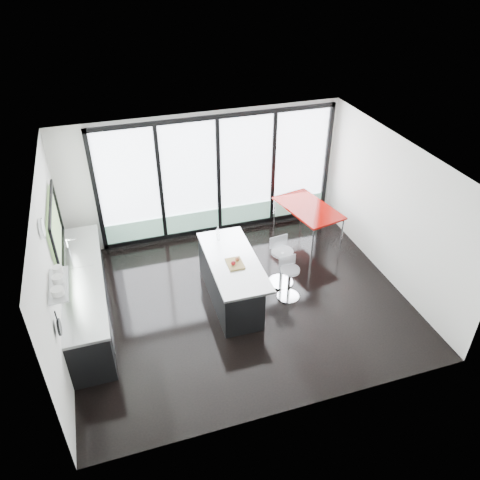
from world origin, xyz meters
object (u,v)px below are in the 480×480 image
object	(u,v)px
island	(230,279)
bar_stool_far	(281,267)
red_table	(307,223)
bar_stool_near	(289,283)

from	to	relation	value
island	bar_stool_far	xyz separation A→B (m)	(1.07, 0.11, -0.05)
island	red_table	size ratio (longest dim) A/B	1.38
island	bar_stool_near	size ratio (longest dim) A/B	3.16
bar_stool_near	red_table	xyz separation A→B (m)	(1.14, 1.72, 0.08)
island	bar_stool_near	bearing A→B (deg)	-17.69
bar_stool_near	island	bearing A→B (deg)	161.85
island	bar_stool_near	distance (m)	1.10
bar_stool_far	island	bearing A→B (deg)	178.38
island	bar_stool_near	xyz separation A→B (m)	(1.05, -0.33, -0.10)
bar_stool_near	bar_stool_far	bearing A→B (deg)	86.30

